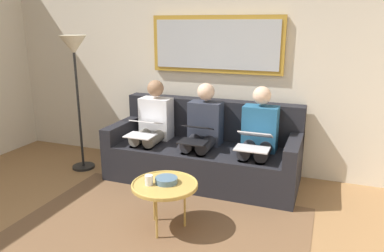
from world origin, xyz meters
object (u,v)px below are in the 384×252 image
(person_right, at_px, (153,125))
(standing_lamp, at_px, (75,60))
(cup, at_px, (149,180))
(laptop_silver, at_px, (254,141))
(framed_mirror, at_px, (216,44))
(couch, at_px, (204,153))
(person_left, at_px, (258,136))
(laptop_black, at_px, (196,134))
(bowl, at_px, (166,180))
(laptop_white, at_px, (144,128))
(person_middle, at_px, (203,130))
(coffee_table, at_px, (165,185))

(person_right, bearing_deg, standing_lamp, 12.33)
(cup, bearing_deg, laptop_silver, -125.99)
(laptop_silver, relative_size, standing_lamp, 0.22)
(framed_mirror, distance_m, laptop_silver, 1.32)
(standing_lamp, bearing_deg, couch, -170.20)
(person_left, xyz_separation_m, laptop_silver, (0.00, 0.23, 0.02))
(cup, bearing_deg, laptop_black, -94.27)
(bowl, bearing_deg, person_left, -117.70)
(person_right, xyz_separation_m, standing_lamp, (0.91, 0.20, 0.76))
(laptop_silver, bearing_deg, laptop_black, -0.03)
(laptop_black, relative_size, person_right, 0.34)
(laptop_white, bearing_deg, person_left, -169.66)
(couch, xyz_separation_m, person_middle, (0.00, 0.07, 0.30))
(framed_mirror, relative_size, laptop_black, 4.16)
(bowl, bearing_deg, coffee_table, 80.53)
(person_right, bearing_deg, laptop_white, 90.00)
(laptop_silver, xyz_separation_m, standing_lamp, (2.19, -0.03, 0.75))
(couch, relative_size, bowl, 11.08)
(person_right, height_order, laptop_white, person_right)
(standing_lamp, bearing_deg, laptop_silver, 179.13)
(standing_lamp, bearing_deg, person_middle, -172.69)
(laptop_silver, distance_m, person_right, 1.30)
(framed_mirror, relative_size, person_right, 1.42)
(cup, distance_m, person_middle, 1.22)
(laptop_black, distance_m, person_right, 0.68)
(coffee_table, xyz_separation_m, laptop_black, (0.05, -0.92, 0.21))
(person_left, distance_m, laptop_white, 1.30)
(person_right, bearing_deg, laptop_silver, 169.73)
(person_left, bearing_deg, person_right, 0.00)
(cup, distance_m, laptop_black, 1.00)
(cup, relative_size, person_left, 0.08)
(coffee_table, xyz_separation_m, person_middle, (0.05, -1.15, 0.19))
(person_left, distance_m, standing_lamp, 2.33)
(cup, distance_m, laptop_silver, 1.22)
(framed_mirror, bearing_deg, person_right, 35.52)
(bowl, height_order, laptop_silver, laptop_silver)
(couch, bearing_deg, cup, 86.72)
(bowl, height_order, laptop_black, laptop_black)
(laptop_silver, height_order, person_right, person_right)
(laptop_silver, relative_size, laptop_white, 0.95)
(laptop_black, bearing_deg, couch, -90.00)
(coffee_table, height_order, bowl, bowl)
(couch, relative_size, cup, 24.44)
(person_left, bearing_deg, bowl, 62.30)
(laptop_black, bearing_deg, person_middle, -90.00)
(coffee_table, distance_m, standing_lamp, 2.09)
(bowl, relative_size, laptop_silver, 0.54)
(laptop_white, bearing_deg, couch, -154.73)
(laptop_black, distance_m, standing_lamp, 1.72)
(laptop_black, height_order, standing_lamp, standing_lamp)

